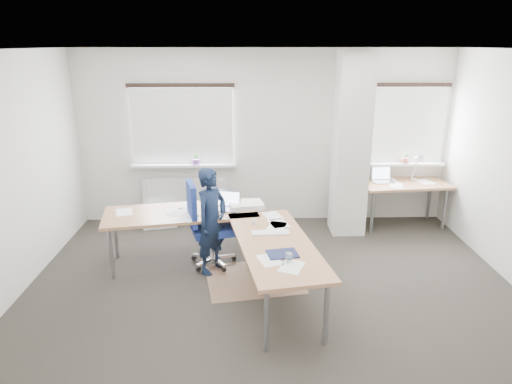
{
  "coord_description": "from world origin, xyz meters",
  "views": [
    {
      "loc": [
        -0.3,
        -4.79,
        2.86
      ],
      "look_at": [
        -0.16,
        0.9,
        1.0
      ],
      "focal_mm": 32.0,
      "sensor_mm": 36.0,
      "label": 1
    }
  ],
  "objects_px": {
    "desk_side": "(404,185)",
    "person": "(212,221)",
    "desk_main": "(228,228)",
    "task_chair": "(209,242)"
  },
  "relations": [
    {
      "from": "desk_side",
      "to": "person",
      "type": "relative_size",
      "value": 1.05
    },
    {
      "from": "desk_main",
      "to": "task_chair",
      "type": "height_order",
      "value": "task_chair"
    },
    {
      "from": "task_chair",
      "to": "person",
      "type": "xyz_separation_m",
      "value": [
        0.06,
        -0.18,
        0.37
      ]
    },
    {
      "from": "task_chair",
      "to": "person",
      "type": "height_order",
      "value": "person"
    },
    {
      "from": "desk_main",
      "to": "task_chair",
      "type": "bearing_deg",
      "value": 114.19
    },
    {
      "from": "desk_main",
      "to": "task_chair",
      "type": "relative_size",
      "value": 2.41
    },
    {
      "from": "person",
      "to": "desk_main",
      "type": "bearing_deg",
      "value": -100.99
    },
    {
      "from": "desk_side",
      "to": "task_chair",
      "type": "height_order",
      "value": "desk_side"
    },
    {
      "from": "desk_main",
      "to": "desk_side",
      "type": "bearing_deg",
      "value": 22.06
    },
    {
      "from": "desk_side",
      "to": "person",
      "type": "distance_m",
      "value": 3.35
    }
  ]
}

